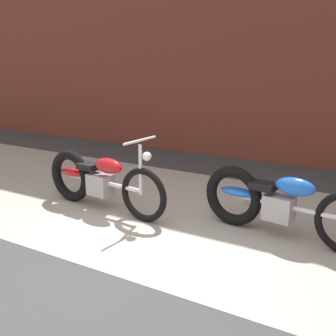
{
  "coord_description": "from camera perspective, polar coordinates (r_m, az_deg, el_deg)",
  "views": [
    {
      "loc": [
        2.18,
        -2.62,
        1.92
      ],
      "look_at": [
        -0.02,
        1.16,
        0.75
      ],
      "focal_mm": 42.97,
      "sensor_mm": 36.0,
      "label": 1
    }
  ],
  "objects": [
    {
      "name": "sidewalk_slab",
      "position": [
        5.25,
        3.43,
        -6.48
      ],
      "size": [
        36.0,
        3.5,
        0.01
      ],
      "primitive_type": "cube",
      "color": "#9E998E",
      "rests_on": "ground"
    },
    {
      "name": "motorcycle_blue",
      "position": [
        4.65,
        14.62,
        -4.65
      ],
      "size": [
        2.0,
        0.62,
        1.03
      ],
      "rotation": [
        0.0,
        0.0,
        -0.13
      ],
      "color": "black",
      "rests_on": "ground"
    },
    {
      "name": "ground_plane",
      "position": [
        3.91,
        -8.65,
        -14.59
      ],
      "size": [
        80.0,
        80.0,
        0.0
      ],
      "primitive_type": "plane",
      "color": "#38383A"
    },
    {
      "name": "motorcycle_red",
      "position": [
        5.41,
        -10.19,
        -1.6
      ],
      "size": [
        2.01,
        0.58,
        1.03
      ],
      "rotation": [
        0.0,
        0.0,
        -0.09
      ],
      "color": "black",
      "rests_on": "ground"
    }
  ]
}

